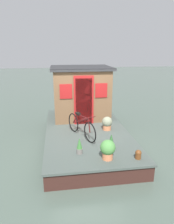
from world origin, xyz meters
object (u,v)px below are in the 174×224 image
(potted_plant_geranium, at_px, (111,142))
(potted_plant_sage, at_px, (79,146))
(potted_plant_succulent, at_px, (108,149))
(houseboat_cabin, at_px, (81,92))
(mooring_bollard, at_px, (138,154))
(bicycle, at_px, (81,126))
(potted_plant_lavender, at_px, (107,123))

(potted_plant_geranium, xyz_separation_m, potted_plant_sage, (-0.14, 0.91, 0.00))
(potted_plant_geranium, height_order, potted_plant_succulent, potted_plant_succulent)
(houseboat_cabin, relative_size, mooring_bollard, 9.56)
(potted_plant_sage, xyz_separation_m, mooring_bollard, (-0.50, -1.45, -0.09))
(potted_plant_sage, relative_size, mooring_bollard, 1.85)
(houseboat_cabin, distance_m, bicycle, 2.12)
(houseboat_cabin, xyz_separation_m, potted_plant_geranium, (-2.97, -0.48, -0.82))
(potted_plant_succulent, xyz_separation_m, mooring_bollard, (-0.10, -0.78, -0.16))
(bicycle, distance_m, mooring_bollard, 2.06)
(potted_plant_geranium, xyz_separation_m, potted_plant_succulent, (-0.54, 0.23, 0.07))
(houseboat_cabin, height_order, bicycle, houseboat_cabin)
(potted_plant_succulent, height_order, mooring_bollard, potted_plant_succulent)
(potted_plant_succulent, xyz_separation_m, potted_plant_lavender, (1.94, -0.46, -0.04))
(potted_plant_geranium, distance_m, mooring_bollard, 0.85)
(houseboat_cabin, relative_size, potted_plant_succulent, 4.48)
(bicycle, bearing_deg, houseboat_cabin, -6.95)
(potted_plant_lavender, bearing_deg, bicycle, 114.67)
(potted_plant_succulent, bearing_deg, houseboat_cabin, 4.11)
(bicycle, bearing_deg, mooring_bollard, -141.54)
(bicycle, distance_m, potted_plant_sage, 1.13)
(bicycle, xyz_separation_m, potted_plant_lavender, (0.44, -0.96, -0.11))
(houseboat_cabin, height_order, potted_plant_succulent, houseboat_cabin)
(potted_plant_geranium, bearing_deg, potted_plant_sage, 98.87)
(potted_plant_succulent, height_order, potted_plant_lavender, potted_plant_succulent)
(bicycle, distance_m, potted_plant_geranium, 1.22)
(potted_plant_succulent, distance_m, mooring_bollard, 0.80)
(potted_plant_geranium, xyz_separation_m, potted_plant_lavender, (1.41, -0.23, 0.03))
(bicycle, height_order, mooring_bollard, bicycle)
(houseboat_cabin, bearing_deg, potted_plant_lavender, -155.46)
(potted_plant_geranium, xyz_separation_m, mooring_bollard, (-0.64, -0.55, -0.09))
(potted_plant_geranium, bearing_deg, potted_plant_succulent, 156.60)
(potted_plant_succulent, height_order, potted_plant_sage, potted_plant_succulent)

